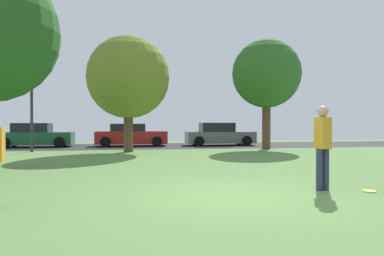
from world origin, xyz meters
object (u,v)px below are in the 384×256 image
Objects in this scene: frisbee_disc at (369,191)px; street_lamp_post at (32,107)px; oak_tree_center at (128,77)px; person_walking at (323,143)px; oak_tree_right at (266,74)px; parked_car_red at (131,136)px; parked_car_grey at (219,135)px; parked_car_green at (35,136)px.

frisbee_disc is 0.06× the size of street_lamp_post.
oak_tree_center reaches higher than street_lamp_post.
person_walking is 15.06m from street_lamp_post.
oak_tree_right is 1.38× the size of street_lamp_post.
parked_car_red is 5.78m from parked_car_grey.
frisbee_disc is 15.95m from street_lamp_post.
oak_tree_right reaches higher than street_lamp_post.
street_lamp_post is at bearing 171.10° from oak_tree_center.
oak_tree_right is at bearing -63.53° from parked_car_grey.
oak_tree_center is at bearing 13.04° from person_walking.
person_walking is (4.21, -11.23, -2.75)m from oak_tree_center.
parked_car_green is 4.46m from street_lamp_post.
street_lamp_post reaches higher than parked_car_green.
oak_tree_center is 21.77× the size of frisbee_disc.
parked_car_red is (-4.10, 16.07, -0.35)m from person_walking.
oak_tree_right is 23.03× the size of frisbee_disc.
person_walking is 6.71× the size of frisbee_disc.
parked_car_green is (-9.90, 16.06, -0.34)m from person_walking.
frisbee_disc is 17.13m from parked_car_red.
parked_car_grey is (5.89, 4.60, -3.09)m from oak_tree_center.
parked_car_green is at bearing 139.65° from oak_tree_center.
parked_car_green is 11.57m from parked_car_grey.
oak_tree_center is at bearing -8.90° from street_lamp_post.
frisbee_disc is 0.06× the size of parked_car_red.
parked_car_green is 0.97× the size of parked_car_grey.
parked_car_green is 5.79m from parked_car_red.
oak_tree_center is 1.31× the size of street_lamp_post.
parked_car_green is (-5.69, 4.83, -3.10)m from oak_tree_center.
parked_car_green is (-13.41, 3.92, -3.58)m from oak_tree_right.
frisbee_disc is at bearing -73.06° from parked_car_red.
parked_car_red is (0.11, 4.83, -3.11)m from oak_tree_center.
frisbee_disc is (-2.62, -12.46, -4.23)m from oak_tree_right.
street_lamp_post is at bearing -160.25° from parked_car_grey.
street_lamp_post is at bearing -77.95° from parked_car_green.
person_walking is at bearing -96.05° from parked_car_grey.
frisbee_disc is at bearing -101.89° from oak_tree_right.
oak_tree_right is 3.43× the size of person_walking.
street_lamp_post is at bearing 29.48° from person_walking.
oak_tree_right is (7.72, 0.91, 0.48)m from oak_tree_center.
oak_tree_right is 12.70m from street_lamp_post.
parked_car_red is (5.79, 0.00, -0.01)m from parked_car_green.
parked_car_grey is (11.57, -0.23, 0.01)m from parked_car_green.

